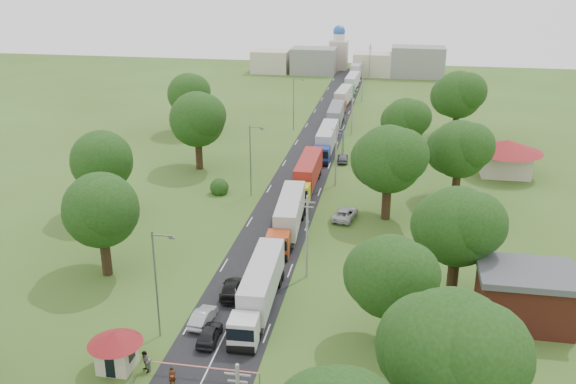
% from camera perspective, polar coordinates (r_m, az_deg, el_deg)
% --- Properties ---
extents(ground, '(260.00, 260.00, 0.00)m').
position_cam_1_polar(ground, '(73.85, -1.78, -4.67)').
color(ground, '#39511B').
rests_on(ground, ground).
extents(road, '(8.00, 200.00, 0.04)m').
position_cam_1_polar(road, '(92.02, 0.75, 0.56)').
color(road, black).
rests_on(road, ground).
extents(boom_barrier, '(9.22, 0.35, 1.18)m').
position_cam_1_polar(boom_barrier, '(52.88, -8.98, -15.07)').
color(boom_barrier, slate).
rests_on(boom_barrier, ground).
extents(guard_booth, '(4.40, 4.40, 3.45)m').
position_cam_1_polar(guard_booth, '(54.15, -15.08, -13.02)').
color(guard_booth, beige).
rests_on(guard_booth, ground).
extents(info_sign, '(0.12, 3.10, 4.10)m').
position_cam_1_polar(info_sign, '(104.67, 4.92, 4.71)').
color(info_sign, slate).
rests_on(info_sign, ground).
extents(pole_1, '(1.60, 0.24, 9.00)m').
position_cam_1_polar(pole_1, '(64.75, 1.70, -3.89)').
color(pole_1, gray).
rests_on(pole_1, ground).
extents(pole_2, '(1.60, 0.24, 9.00)m').
position_cam_1_polar(pole_2, '(90.80, 4.30, 3.35)').
color(pole_2, gray).
rests_on(pole_2, ground).
extents(pole_3, '(1.60, 0.24, 9.00)m').
position_cam_1_polar(pole_3, '(117.75, 5.74, 7.31)').
color(pole_3, gray).
rests_on(pole_3, ground).
extents(pole_4, '(1.60, 0.24, 9.00)m').
position_cam_1_polar(pole_4, '(145.09, 6.65, 9.79)').
color(pole_4, gray).
rests_on(pole_4, ground).
extents(pole_5, '(1.60, 0.24, 9.00)m').
position_cam_1_polar(pole_5, '(172.65, 7.28, 11.48)').
color(pole_5, gray).
rests_on(pole_5, ground).
extents(lamp_0, '(2.03, 0.22, 10.00)m').
position_cam_1_polar(lamp_0, '(55.67, -11.53, -7.65)').
color(lamp_0, slate).
rests_on(lamp_0, ground).
extents(lamp_1, '(2.03, 0.22, 10.00)m').
position_cam_1_polar(lamp_1, '(86.59, -3.27, 3.11)').
color(lamp_1, slate).
rests_on(lamp_1, ground).
extents(lamp_2, '(2.03, 0.22, 10.00)m').
position_cam_1_polar(lamp_2, '(119.78, 0.56, 8.07)').
color(lamp_2, slate).
rests_on(lamp_2, ground).
extents(tree_1, '(9.60, 9.60, 12.05)m').
position_cam_1_polar(tree_1, '(42.86, 14.22, -13.61)').
color(tree_1, '#382616').
rests_on(tree_1, ground).
extents(tree_2, '(8.00, 8.00, 10.10)m').
position_cam_1_polar(tree_2, '(53.62, 9.07, -7.37)').
color(tree_2, '#382616').
rests_on(tree_2, ground).
extents(tree_3, '(8.80, 8.80, 11.07)m').
position_cam_1_polar(tree_3, '(62.71, 14.83, -2.91)').
color(tree_3, '#382616').
rests_on(tree_3, ground).
extents(tree_4, '(9.60, 9.60, 12.05)m').
position_cam_1_polar(tree_4, '(79.14, 8.94, 2.94)').
color(tree_4, '#382616').
rests_on(tree_4, ground).
extents(tree_5, '(8.80, 8.80, 11.07)m').
position_cam_1_polar(tree_5, '(87.34, 14.99, 3.73)').
color(tree_5, '#382616').
rests_on(tree_5, ground).
extents(tree_6, '(8.00, 8.00, 10.10)m').
position_cam_1_polar(tree_6, '(103.53, 10.41, 6.32)').
color(tree_6, '#382616').
rests_on(tree_6, ground).
extents(tree_7, '(9.60, 9.60, 12.05)m').
position_cam_1_polar(tree_7, '(118.35, 14.89, 8.37)').
color(tree_7, '#382616').
rests_on(tree_7, ground).
extents(tree_10, '(8.80, 8.80, 11.07)m').
position_cam_1_polar(tree_10, '(67.11, -16.25, -1.48)').
color(tree_10, '#382616').
rests_on(tree_10, ground).
extents(tree_11, '(8.80, 8.80, 11.07)m').
position_cam_1_polar(tree_11, '(82.75, -16.20, 2.69)').
color(tree_11, '#382616').
rests_on(tree_11, ground).
extents(tree_12, '(9.60, 9.60, 12.05)m').
position_cam_1_polar(tree_12, '(98.21, -8.05, 6.45)').
color(tree_12, '#382616').
rests_on(tree_12, ground).
extents(tree_13, '(8.80, 8.80, 11.07)m').
position_cam_1_polar(tree_13, '(119.31, -8.80, 8.60)').
color(tree_13, '#382616').
rests_on(tree_13, ground).
extents(house_brick, '(8.60, 6.60, 5.20)m').
position_cam_1_polar(house_brick, '(61.84, 20.32, -8.63)').
color(house_brick, maroon).
rests_on(house_brick, ground).
extents(house_cream, '(10.08, 10.08, 5.80)m').
position_cam_1_polar(house_cream, '(100.63, 18.87, 3.38)').
color(house_cream, beige).
rests_on(house_cream, ground).
extents(distant_town, '(52.00, 8.00, 8.00)m').
position_cam_1_polar(distant_town, '(178.06, 5.77, 11.42)').
color(distant_town, gray).
rests_on(distant_town, ground).
extents(church, '(5.00, 5.00, 12.30)m').
position_cam_1_polar(church, '(186.06, 4.53, 12.45)').
color(church, beige).
rests_on(church, ground).
extents(truck_0, '(2.98, 14.83, 4.10)m').
position_cam_1_polar(truck_0, '(60.29, -2.53, -8.54)').
color(truck_0, silver).
rests_on(truck_0, ground).
extents(truck_1, '(3.37, 15.10, 4.17)m').
position_cam_1_polar(truck_1, '(75.71, 0.03, -2.17)').
color(truck_1, '#AB3913').
rests_on(truck_1, ground).
extents(truck_2, '(2.63, 14.99, 4.16)m').
position_cam_1_polar(truck_2, '(90.20, 1.73, 1.62)').
color(truck_2, yellow).
rests_on(truck_2, ground).
extents(truck_3, '(2.60, 14.82, 4.11)m').
position_cam_1_polar(truck_3, '(106.88, 3.43, 4.62)').
color(truck_3, navy).
rests_on(truck_3, ground).
extents(truck_4, '(2.68, 14.47, 4.01)m').
position_cam_1_polar(truck_4, '(122.70, 4.22, 6.67)').
color(truck_4, silver).
rests_on(truck_4, ground).
extents(truck_5, '(3.12, 13.99, 3.86)m').
position_cam_1_polar(truck_5, '(139.75, 4.91, 8.34)').
color(truck_5, maroon).
rests_on(truck_5, ground).
extents(truck_6, '(2.77, 13.71, 3.79)m').
position_cam_1_polar(truck_6, '(156.63, 5.69, 9.63)').
color(truck_6, '#286C3B').
rests_on(truck_6, ground).
extents(truck_7, '(3.00, 14.67, 4.06)m').
position_cam_1_polar(truck_7, '(173.02, 6.16, 10.70)').
color(truck_7, silver).
rests_on(truck_7, ground).
extents(truck_8, '(2.49, 13.66, 3.78)m').
position_cam_1_polar(truck_8, '(188.90, 6.50, 11.47)').
color(truck_8, brown).
rests_on(truck_8, ground).
extents(car_lane_front, '(1.79, 4.16, 1.40)m').
position_cam_1_polar(car_lane_front, '(56.79, -6.99, -12.42)').
color(car_lane_front, black).
rests_on(car_lane_front, ground).
extents(car_lane_mid, '(1.75, 4.22, 1.36)m').
position_cam_1_polar(car_lane_mid, '(59.26, -7.57, -10.95)').
color(car_lane_mid, '#A0A3A8').
rests_on(car_lane_mid, ground).
extents(car_lane_rear, '(2.47, 5.08, 1.43)m').
position_cam_1_polar(car_lane_rear, '(63.38, -4.98, -8.56)').
color(car_lane_rear, black).
rests_on(car_lane_rear, ground).
extents(car_verge_near, '(3.25, 5.46, 1.42)m').
position_cam_1_polar(car_verge_near, '(80.61, 5.09, -1.96)').
color(car_verge_near, silver).
rests_on(car_verge_near, ground).
extents(car_verge_far, '(1.95, 4.22, 1.40)m').
position_cam_1_polar(car_verge_far, '(102.64, 4.90, 3.04)').
color(car_verge_far, '#5A5E62').
rests_on(car_verge_far, ground).
extents(pedestrian_near, '(0.70, 0.65, 1.61)m').
position_cam_1_polar(pedestrian_near, '(52.08, -10.25, -15.90)').
color(pedestrian_near, gray).
rests_on(pedestrian_near, ground).
extents(pedestrian_booth, '(1.13, 1.14, 1.86)m').
position_cam_1_polar(pedestrian_booth, '(53.88, -12.60, -14.55)').
color(pedestrian_booth, gray).
rests_on(pedestrian_booth, ground).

